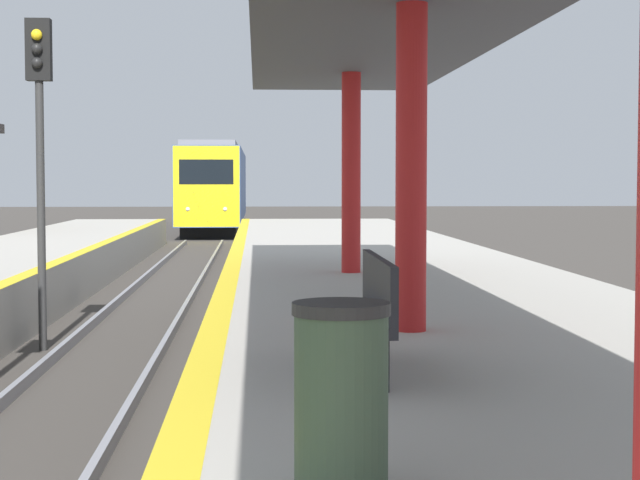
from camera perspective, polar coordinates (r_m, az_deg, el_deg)
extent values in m
cube|color=black|center=(55.22, -5.55, 0.87)|extent=(2.38, 19.33, 0.55)
cube|color=#33518C|center=(55.18, -5.56, 2.93)|extent=(2.80, 21.48, 3.42)
cube|color=yellow|center=(44.53, -6.08, 2.86)|extent=(2.75, 0.16, 3.35)
cube|color=black|center=(44.47, -6.09, 3.63)|extent=(2.24, 0.06, 1.03)
cube|color=slate|center=(55.20, -5.57, 4.83)|extent=(2.38, 20.40, 0.24)
sphere|color=white|center=(44.53, -7.07, 1.64)|extent=(0.18, 0.18, 0.18)
sphere|color=white|center=(44.46, -5.08, 1.65)|extent=(0.18, 0.18, 0.18)
cylinder|color=#2D2D2D|center=(16.24, -14.65, 1.22)|extent=(0.12, 0.12, 3.97)
cube|color=black|center=(16.34, -14.78, 9.78)|extent=(0.36, 0.20, 0.90)
sphere|color=yellow|center=(16.23, -14.88, 10.54)|extent=(0.16, 0.16, 0.16)
sphere|color=black|center=(16.21, -14.87, 9.83)|extent=(0.16, 0.16, 0.16)
sphere|color=black|center=(16.19, -14.86, 9.12)|extent=(0.16, 0.16, 0.16)
cylinder|color=red|center=(10.84, 4.89, 3.84)|extent=(0.32, 0.32, 3.30)
cylinder|color=red|center=(17.69, 1.67, 3.60)|extent=(0.32, 0.32, 3.30)
cylinder|color=#384C38|center=(5.25, 1.14, -8.77)|extent=(0.46, 0.46, 0.88)
cylinder|color=#262626|center=(5.17, 1.15, -3.67)|extent=(0.48, 0.48, 0.06)
cube|color=#28282D|center=(8.51, 1.87, -4.15)|extent=(0.44, 1.97, 0.08)
cube|color=#28282D|center=(8.50, 3.15, -2.40)|extent=(0.06, 1.97, 0.44)
cube|color=#262628|center=(7.77, 2.40, -6.65)|extent=(0.35, 0.08, 0.40)
cube|color=#262628|center=(9.32, 1.42, -4.99)|extent=(0.35, 0.08, 0.40)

